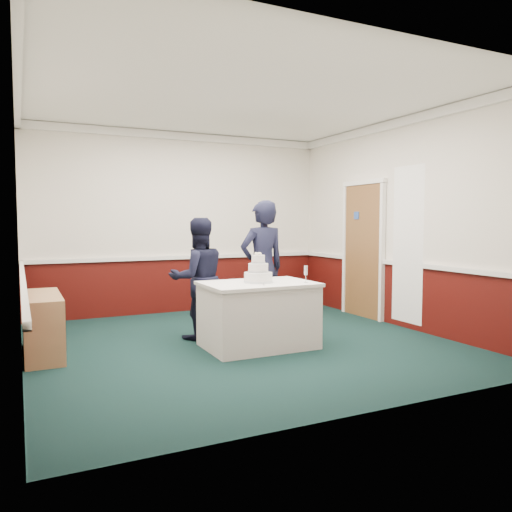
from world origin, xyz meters
name	(u,v)px	position (x,y,z in m)	size (l,w,h in m)	color
ground	(243,343)	(0.00, 0.00, 0.00)	(5.00, 5.00, 0.00)	black
room_shell	(229,188)	(0.08, 0.61, 1.97)	(5.00, 5.00, 3.00)	silver
sideboard	(43,325)	(-2.28, 0.47, 0.35)	(0.41, 1.20, 0.70)	#A2774F
cake_table	(258,314)	(0.10, -0.23, 0.40)	(1.32, 0.92, 0.79)	white
wedding_cake	(258,273)	(0.10, -0.23, 0.90)	(0.35, 0.35, 0.36)	white
cake_knife	(263,284)	(0.07, -0.43, 0.79)	(0.01, 0.22, 0.01)	silver
champagne_flute	(306,271)	(0.60, -0.51, 0.93)	(0.05, 0.05, 0.21)	silver
person_man	(198,278)	(-0.41, 0.51, 0.79)	(0.76, 0.60, 1.57)	black
person_woman	(262,267)	(0.47, 0.40, 0.90)	(0.66, 0.43, 1.81)	black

